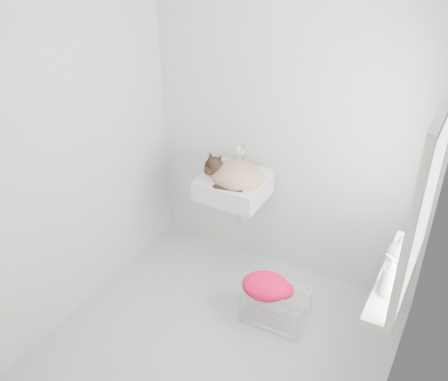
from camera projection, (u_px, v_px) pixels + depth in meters
The scene contains 15 objects.
floor at pixel (222, 339), 3.56m from camera, with size 2.20×2.00×0.02m, color #B8B8B8.
back_wall at pixel (288, 124), 3.68m from camera, with size 2.20×0.02×2.50m, color silver.
right_wall at pixel (419, 239), 2.47m from camera, with size 0.02×2.00×2.50m, color silver.
left_wall at pixel (77, 145), 3.38m from camera, with size 0.02×2.00×2.50m, color silver.
window_glass at pixel (427, 202), 2.57m from camera, with size 0.01×0.80×1.00m, color white.
window_frame at pixel (424, 201), 2.58m from camera, with size 0.04×0.90×1.10m, color white.
windowsill at pixel (395, 277), 2.87m from camera, with size 0.16×0.88×0.04m, color white.
sink at pixel (233, 178), 3.81m from camera, with size 0.49×0.43×0.20m, color white.
faucet at pixel (245, 152), 3.87m from camera, with size 0.18×0.12×0.18m, color silver, non-canonical shape.
cat at pixel (234, 175), 3.77m from camera, with size 0.43×0.35×0.27m.
wire_rack at pixel (276, 303), 3.66m from camera, with size 0.43×0.30×0.26m, color silver.
towel at pixel (265, 290), 3.57m from camera, with size 0.34×0.24×0.14m, color #DE0400.
bottle_a at pixel (386, 294), 2.72m from camera, with size 0.08×0.08×0.20m, color silver.
bottle_b at pixel (389, 285), 2.78m from camera, with size 0.08×0.08×0.18m, color teal.
bottle_c at pixel (398, 262), 2.95m from camera, with size 0.15×0.15×0.19m, color silver.
Camera 1 is at (1.23, -2.21, 2.71)m, focal length 40.75 mm.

